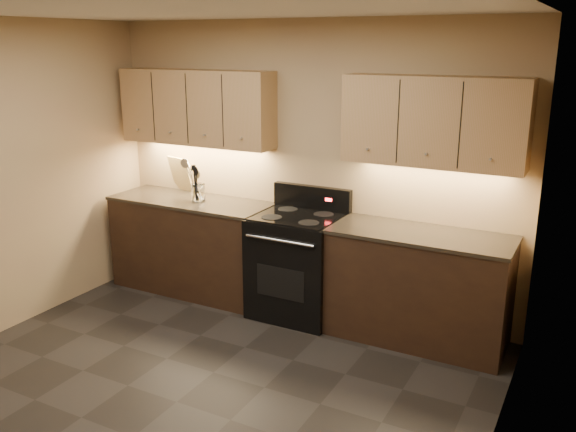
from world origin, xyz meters
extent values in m
plane|color=black|center=(0.00, 0.00, 0.00)|extent=(4.00, 4.00, 0.00)
plane|color=silver|center=(0.00, 0.00, 2.60)|extent=(4.00, 4.00, 0.00)
cube|color=tan|center=(0.00, 2.00, 1.30)|extent=(4.00, 0.04, 2.60)
cube|color=tan|center=(2.00, 0.00, 1.30)|extent=(0.04, 4.00, 2.60)
cube|color=black|center=(-1.10, 1.70, 0.45)|extent=(1.60, 0.60, 0.90)
cube|color=#362D22|center=(-1.10, 1.70, 0.92)|extent=(1.62, 0.62, 0.03)
cube|color=black|center=(1.18, 1.70, 0.45)|extent=(1.44, 0.60, 0.90)
cube|color=#362D22|center=(1.18, 1.70, 0.92)|extent=(1.46, 0.62, 0.03)
cube|color=black|center=(0.08, 1.68, 0.46)|extent=(0.76, 0.65, 0.92)
cube|color=black|center=(0.08, 1.68, 0.93)|extent=(0.70, 0.60, 0.01)
cube|color=black|center=(0.08, 1.96, 1.03)|extent=(0.76, 0.07, 0.22)
cube|color=red|center=(0.26, 1.92, 1.04)|extent=(0.06, 0.00, 0.03)
cylinder|color=silver|center=(0.08, 1.34, 0.80)|extent=(0.65, 0.02, 0.02)
cube|color=black|center=(0.08, 1.35, 0.41)|extent=(0.46, 0.00, 0.28)
cylinder|color=black|center=(-0.10, 1.53, 0.93)|extent=(0.18, 0.18, 0.00)
cylinder|color=black|center=(0.26, 1.53, 0.93)|extent=(0.18, 0.18, 0.00)
cylinder|color=black|center=(-0.10, 1.82, 0.93)|extent=(0.18, 0.18, 0.00)
cylinder|color=black|center=(0.26, 1.82, 0.93)|extent=(0.18, 0.18, 0.00)
cube|color=#A87A54|center=(-1.10, 1.85, 1.80)|extent=(1.60, 0.30, 0.70)
cube|color=#A87A54|center=(1.18, 1.85, 1.80)|extent=(1.44, 0.30, 0.70)
cube|color=#B2B5BA|center=(-1.30, 1.99, 1.12)|extent=(0.08, 0.01, 0.12)
cylinder|color=white|center=(-1.01, 1.70, 1.01)|extent=(0.17, 0.17, 0.17)
cylinder|color=white|center=(-1.01, 1.70, 0.94)|extent=(0.13, 0.13, 0.02)
cube|color=tan|center=(-1.40, 1.94, 1.11)|extent=(0.31, 0.18, 0.36)
camera|label=1|loc=(2.42, -2.90, 2.40)|focal=38.00mm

